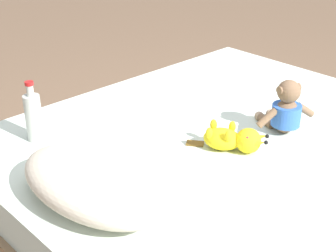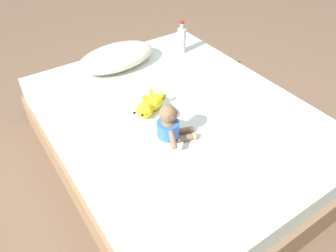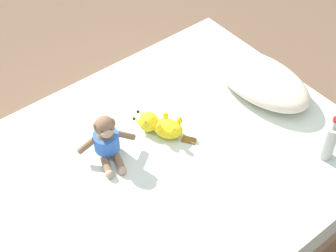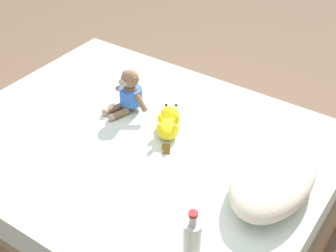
{
  "view_description": "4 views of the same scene",
  "coord_description": "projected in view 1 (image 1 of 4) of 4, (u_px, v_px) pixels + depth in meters",
  "views": [
    {
      "loc": [
        -1.22,
        1.45,
        1.37
      ],
      "look_at": [
        0.1,
        0.2,
        0.46
      ],
      "focal_mm": 53.25,
      "sensor_mm": 36.0,
      "label": 1
    },
    {
      "loc": [
        -0.95,
        -1.31,
        1.64
      ],
      "look_at": [
        -0.2,
        -0.19,
        0.5
      ],
      "focal_mm": 34.89,
      "sensor_mm": 36.0,
      "label": 2
    },
    {
      "loc": [
        1.23,
        -0.97,
        2.3
      ],
      "look_at": [
        -0.11,
        0.1,
        0.46
      ],
      "focal_mm": 55.23,
      "sensor_mm": 36.0,
      "label": 3
    },
    {
      "loc": [
        1.44,
        1.16,
        1.87
      ],
      "look_at": [
        -0.11,
        0.1,
        0.46
      ],
      "focal_mm": 50.85,
      "sensor_mm": 36.0,
      "label": 4
    }
  ],
  "objects": [
    {
      "name": "plush_monkey",
      "position": [
        285.0,
        110.0,
        2.08
      ],
      "size": [
        0.25,
        0.28,
        0.24
      ],
      "color": "brown",
      "rests_on": "bed"
    },
    {
      "name": "glass_bottle",
      "position": [
        33.0,
        116.0,
        2.0
      ],
      "size": [
        0.07,
        0.07,
        0.25
      ],
      "color": "#B7BCB2",
      "rests_on": "bed"
    },
    {
      "name": "pillow",
      "position": [
        92.0,
        183.0,
        1.62
      ],
      "size": [
        0.62,
        0.37,
        0.15
      ],
      "color": "beige",
      "rests_on": "bed"
    },
    {
      "name": "ground_plane",
      "position": [
        214.0,
        208.0,
        2.3
      ],
      "size": [
        16.0,
        16.0,
        0.0
      ],
      "primitive_type": "plane",
      "color": "brown"
    },
    {
      "name": "bed",
      "position": [
        216.0,
        172.0,
        2.21
      ],
      "size": [
        1.5,
        1.91,
        0.4
      ],
      "color": "#846647",
      "rests_on": "ground_plane"
    },
    {
      "name": "plush_yellow_creature",
      "position": [
        233.0,
        139.0,
        1.95
      ],
      "size": [
        0.31,
        0.21,
        0.1
      ],
      "color": "yellow",
      "rests_on": "bed"
    }
  ]
}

